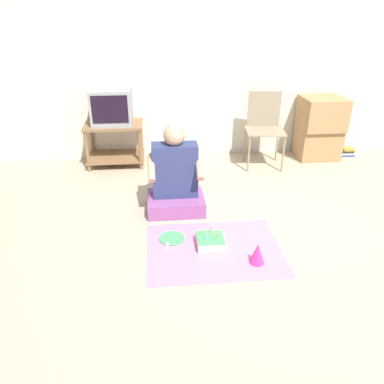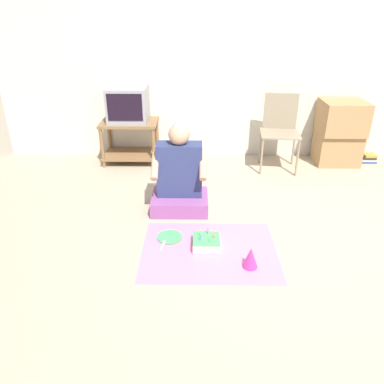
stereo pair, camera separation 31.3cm
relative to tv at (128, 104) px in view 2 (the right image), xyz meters
The scene contains 13 objects.
ground_plane 2.65m from the tv, 51.53° to the right, with size 16.00×16.00×0.00m, color tan.
wall_back 1.71m from the tv, ahead, with size 6.40×0.06×2.55m.
tv_stand 0.41m from the tv, 90.00° to the right, with size 0.68×0.48×0.51m.
tv is the anchor object (origin of this frame).
folding_chair 1.80m from the tv, ahead, with size 0.48×0.44×0.86m.
cardboard_box_stack 2.55m from the tv, ahead, with size 0.51×0.47×0.76m.
book_pile 3.04m from the tv, ahead, with size 0.20×0.15×0.10m.
person_seated 1.45m from the tv, 61.72° to the right, with size 0.53×0.42×0.90m.
party_cloth 2.26m from the tv, 64.56° to the right, with size 1.07×0.83×0.01m.
birthday_cake 2.19m from the tv, 64.52° to the right, with size 0.22×0.22×0.15m.
party_hat_blue 2.54m from the tv, 60.36° to the right, with size 0.11×0.11×0.16m.
paper_plate 1.99m from the tv, 71.38° to the right, with size 0.21×0.21×0.01m.
plastic_spoon_near 2.06m from the tv, 73.43° to the right, with size 0.05×0.14×0.01m.
Camera 2 is at (-0.77, -2.40, 1.74)m, focal length 35.00 mm.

